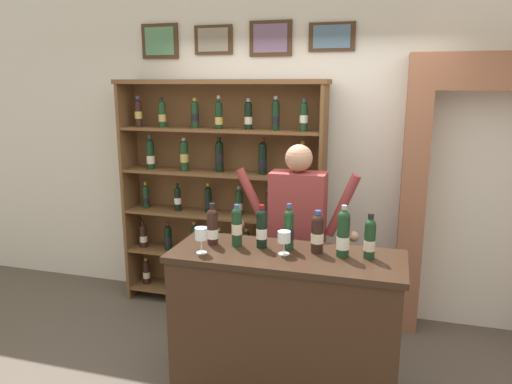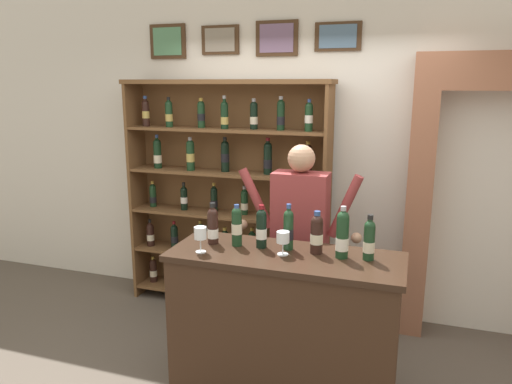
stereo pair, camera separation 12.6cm
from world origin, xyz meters
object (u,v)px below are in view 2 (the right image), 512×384
Objects in this scene: wine_glass_spare at (283,239)px; tasting_bottle_vin_santo at (288,229)px; tasting_bottle_bianco at (213,225)px; tasting_bottle_chianti at (261,228)px; wine_glass_left at (200,234)px; tasting_counter at (284,328)px; shopkeeper at (300,227)px; tasting_bottle_brunello at (237,225)px; tasting_bottle_grappa at (342,235)px; tasting_bottle_prosecco at (317,233)px; wine_shelf at (228,192)px; tasting_bottle_rosso at (369,239)px.

tasting_bottle_vin_santo is at bearing 86.44° from wine_glass_spare.
tasting_bottle_bianco reaches higher than wine_glass_spare.
tasting_bottle_chianti is at bearing 153.06° from wine_glass_spare.
wine_glass_left is at bearing -91.75° from tasting_bottle_bianco.
tasting_counter is 0.81m from shopkeeper.
shopkeeper is at bearing 94.98° from tasting_bottle_vin_santo.
shopkeeper is 5.72× the size of tasting_bottle_chianti.
wine_glass_spare is 0.90× the size of wine_glass_left.
tasting_bottle_brunello is 0.70m from tasting_bottle_grappa.
tasting_bottle_chianti is (0.16, 0.02, -0.00)m from tasting_bottle_brunello.
tasting_counter is at bearing -5.28° from tasting_bottle_bianco.
tasting_bottle_vin_santo is at bearing 173.44° from tasting_bottle_grappa.
shopkeeper is 0.91m from wine_glass_left.
tasting_bottle_prosecco is 1.82× the size of wine_glass_spare.
tasting_bottle_prosecco is at bearing 25.91° from wine_glass_spare.
wine_glass_spare is (0.88, -1.25, 0.03)m from wine_shelf.
shopkeeper is at bearing -36.42° from wine_shelf.
tasting_bottle_prosecco is at bearing -47.18° from wine_shelf.
tasting_bottle_brunello is 0.86× the size of tasting_bottle_grappa.
tasting_bottle_chianti is 1.90× the size of wine_glass_spare.
tasting_bottle_bianco is 1.02× the size of tasting_bottle_prosecco.
tasting_counter is 5.28× the size of tasting_bottle_bianco.
tasting_bottle_grappa is at bearing -2.40° from tasting_bottle_chianti.
wine_glass_spare is at bearing -86.47° from shopkeeper.
tasting_bottle_brunello is at bearing -174.38° from tasting_bottle_chianti.
wine_shelf reaches higher than tasting_bottle_bianco.
wine_glass_left is (-0.71, -0.22, -0.01)m from tasting_bottle_prosecco.
tasting_counter is 0.63m from wine_glass_spare.
tasting_bottle_vin_santo is 1.07× the size of tasting_bottle_rosso.
shopkeeper reaches higher than tasting_bottle_bianco.
tasting_bottle_brunello is at bearing -179.43° from tasting_bottle_rosso.
tasting_bottle_prosecco is 0.97× the size of tasting_bottle_rosso.
tasting_bottle_brunello is at bearing 179.46° from tasting_bottle_grappa.
tasting_counter is at bearing -54.35° from wine_shelf.
tasting_counter is 0.69m from tasting_bottle_chianti.
tasting_bottle_vin_santo reaches higher than tasting_bottle_prosecco.
tasting_bottle_grappa is at bearing 0.29° from tasting_bottle_bianco.
shopkeeper reaches higher than tasting_bottle_prosecco.
tasting_bottle_prosecco is 0.17m from tasting_bottle_grappa.
tasting_bottle_bianco is 0.71m from tasting_bottle_prosecco.
tasting_bottle_bianco is 0.87m from tasting_bottle_grappa.
tasting_bottle_chianti is 0.37m from tasting_bottle_prosecco.
shopkeeper is 0.80m from tasting_bottle_rosso.
tasting_bottle_grappa is at bearing -174.63° from tasting_bottle_rosso.
wine_shelf is at bearing 124.96° from wine_glass_spare.
shopkeeper is 0.65m from tasting_bottle_brunello.
tasting_bottle_brunello is 0.35m from wine_glass_spare.
tasting_bottle_grappa is 0.37m from wine_glass_spare.
tasting_bottle_chianti is 0.88× the size of tasting_bottle_grappa.
tasting_bottle_chianti is 0.18m from tasting_bottle_vin_santo.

